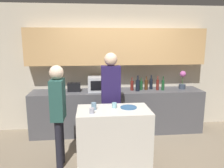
# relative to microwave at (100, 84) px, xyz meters

# --- Properties ---
(ground_plane) EXTENTS (14.00, 14.00, 0.00)m
(ground_plane) POSITION_rel_microwave_xyz_m (0.36, -1.42, -1.06)
(ground_plane) COLOR #7F705B
(back_wall) EXTENTS (6.40, 0.40, 2.70)m
(back_wall) POSITION_rel_microwave_xyz_m (0.36, 0.25, 0.47)
(back_wall) COLOR beige
(back_wall) RESTS_ON ground_plane
(back_counter) EXTENTS (3.60, 0.62, 0.91)m
(back_counter) POSITION_rel_microwave_xyz_m (0.36, -0.03, -0.61)
(back_counter) COLOR #4C4C51
(back_counter) RESTS_ON ground_plane
(kitchen_island) EXTENTS (1.13, 0.64, 0.91)m
(kitchen_island) POSITION_rel_microwave_xyz_m (0.14, -1.28, -0.61)
(kitchen_island) COLOR beige
(kitchen_island) RESTS_ON ground_plane
(microwave) EXTENTS (0.52, 0.39, 0.30)m
(microwave) POSITION_rel_microwave_xyz_m (0.00, 0.00, 0.00)
(microwave) COLOR #B7BABC
(microwave) RESTS_ON back_counter
(toaster) EXTENTS (0.26, 0.16, 0.18)m
(toaster) POSITION_rel_microwave_xyz_m (-0.55, 0.00, -0.06)
(toaster) COLOR black
(toaster) RESTS_ON back_counter
(potted_plant) EXTENTS (0.14, 0.14, 0.39)m
(potted_plant) POSITION_rel_microwave_xyz_m (1.79, 0.00, 0.05)
(potted_plant) COLOR #333D4C
(potted_plant) RESTS_ON back_counter
(bottle_0) EXTENTS (0.07, 0.07, 0.28)m
(bottle_0) POSITION_rel_microwave_xyz_m (0.67, -0.03, -0.04)
(bottle_0) COLOR maroon
(bottle_0) RESTS_ON back_counter
(bottle_1) EXTENTS (0.09, 0.09, 0.33)m
(bottle_1) POSITION_rel_microwave_xyz_m (0.77, -0.10, -0.02)
(bottle_1) COLOR black
(bottle_1) RESTS_ON back_counter
(bottle_2) EXTENTS (0.07, 0.07, 0.26)m
(bottle_2) POSITION_rel_microwave_xyz_m (0.88, 0.01, -0.05)
(bottle_2) COLOR #194723
(bottle_2) RESTS_ON back_counter
(bottle_3) EXTENTS (0.07, 0.07, 0.29)m
(bottle_3) POSITION_rel_microwave_xyz_m (0.98, 0.01, -0.04)
(bottle_3) COLOR #472814
(bottle_3) RESTS_ON back_counter
(bottle_4) EXTENTS (0.07, 0.07, 0.31)m
(bottle_4) POSITION_rel_microwave_xyz_m (1.10, 0.05, -0.03)
(bottle_4) COLOR black
(bottle_4) RESTS_ON back_counter
(bottle_5) EXTENTS (0.06, 0.06, 0.31)m
(bottle_5) POSITION_rel_microwave_xyz_m (1.22, -0.06, -0.03)
(bottle_5) COLOR maroon
(bottle_5) RESTS_ON back_counter
(bottle_6) EXTENTS (0.06, 0.06, 0.30)m
(bottle_6) POSITION_rel_microwave_xyz_m (1.32, -0.08, -0.04)
(bottle_6) COLOR #194723
(bottle_6) RESTS_ON back_counter
(plate_on_island) EXTENTS (0.26, 0.26, 0.01)m
(plate_on_island) POSITION_rel_microwave_xyz_m (0.39, -1.22, -0.15)
(plate_on_island) COLOR #2D5684
(plate_on_island) RESTS_ON kitchen_island
(cup_0) EXTENTS (0.07, 0.07, 0.08)m
(cup_0) POSITION_rel_microwave_xyz_m (0.16, -1.20, -0.11)
(cup_0) COLOR #82B9C5
(cup_0) RESTS_ON kitchen_island
(cup_1) EXTENTS (0.08, 0.08, 0.11)m
(cup_1) POSITION_rel_microwave_xyz_m (-0.16, -1.26, -0.10)
(cup_1) COLOR #6588A3
(cup_1) RESTS_ON kitchen_island
(cup_2) EXTENTS (0.07, 0.07, 0.08)m
(cup_2) POSITION_rel_microwave_xyz_m (-0.20, -1.44, -0.11)
(cup_2) COLOR #9D9FB2
(cup_2) RESTS_ON kitchen_island
(person_left) EXTENTS (0.34, 0.23, 1.75)m
(person_left) POSITION_rel_microwave_xyz_m (0.15, -0.70, -0.01)
(person_left) COLOR black
(person_left) RESTS_ON ground_plane
(person_center) EXTENTS (0.21, 0.35, 1.60)m
(person_center) POSITION_rel_microwave_xyz_m (-0.70, -1.25, -0.12)
(person_center) COLOR black
(person_center) RESTS_ON ground_plane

